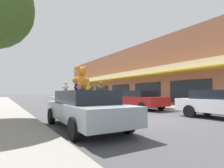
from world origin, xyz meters
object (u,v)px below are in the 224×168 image
at_px(teddy_bear_yellow, 88,87).
at_px(teddy_bear_white, 66,86).
at_px(teddy_bear_pink, 79,87).
at_px(parked_car_far_center, 139,99).
at_px(teddy_bear_giant, 81,79).
at_px(plush_art_car, 85,108).
at_px(teddy_bear_teal, 83,88).
at_px(teddy_bear_black, 76,87).
at_px(teddy_bear_brown, 101,86).
at_px(parked_car_far_right, 98,97).

height_order(teddy_bear_yellow, teddy_bear_white, teddy_bear_yellow).
xyz_separation_m(teddy_bear_pink, teddy_bear_white, (-0.12, 1.02, 0.05)).
relative_size(teddy_bear_pink, parked_car_far_center, 0.05).
relative_size(teddy_bear_giant, teddy_bear_white, 2.58).
bearing_deg(teddy_bear_white, plush_art_car, 132.56).
height_order(teddy_bear_giant, teddy_bear_teal, teddy_bear_giant).
bearing_deg(teddy_bear_teal, teddy_bear_black, 72.23).
xyz_separation_m(plush_art_car, teddy_bear_yellow, (0.57, 1.04, 0.81)).
height_order(teddy_bear_pink, teddy_bear_brown, teddy_bear_brown).
relative_size(plush_art_car, teddy_bear_white, 13.62).
distance_m(teddy_bear_pink, teddy_bear_black, 0.16).
relative_size(plush_art_car, teddy_bear_brown, 14.56).
distance_m(teddy_bear_pink, teddy_bear_white, 1.03).
bearing_deg(parked_car_far_center, parked_car_far_right, 90.00).
distance_m(teddy_bear_black, teddy_bear_teal, 0.84).
relative_size(teddy_bear_white, parked_car_far_right, 0.09).
distance_m(teddy_bear_pink, parked_car_far_right, 14.00).
distance_m(teddy_bear_yellow, parked_car_far_center, 6.95).
bearing_deg(teddy_bear_yellow, teddy_bear_black, 95.47).
bearing_deg(teddy_bear_yellow, teddy_bear_teal, 96.77).
relative_size(teddy_bear_giant, parked_car_far_center, 0.20).
height_order(teddy_bear_pink, teddy_bear_yellow, teddy_bear_yellow).
distance_m(teddy_bear_yellow, teddy_bear_brown, 1.48).
bearing_deg(teddy_bear_black, teddy_bear_giant, -78.35).
bearing_deg(teddy_bear_teal, teddy_bear_pink, 79.38).
bearing_deg(teddy_bear_black, teddy_bear_yellow, -76.50).
bearing_deg(teddy_bear_yellow, parked_car_far_right, -78.48).
bearing_deg(plush_art_car, teddy_bear_black, -135.79).
height_order(plush_art_car, teddy_bear_white, teddy_bear_white).
xyz_separation_m(plush_art_car, teddy_bear_giant, (-0.14, 0.02, 1.06)).
bearing_deg(teddy_bear_pink, parked_car_far_center, -175.93).
xyz_separation_m(plush_art_car, parked_car_far_center, (6.54, 4.54, 0.03)).
relative_size(teddy_bear_brown, teddy_bear_teal, 1.33).
xyz_separation_m(plush_art_car, parked_car_far_right, (6.54, 11.47, 0.03)).
bearing_deg(teddy_bear_giant, teddy_bear_pink, 59.63).
xyz_separation_m(plush_art_car, teddy_bear_teal, (0.00, 0.21, 0.74)).
bearing_deg(teddy_bear_black, teddy_bear_white, -34.67).
height_order(plush_art_car, teddy_bear_yellow, teddy_bear_yellow).
distance_m(plush_art_car, teddy_bear_brown, 1.00).
bearing_deg(parked_car_far_center, teddy_bear_yellow, -149.60).
height_order(teddy_bear_brown, teddy_bear_white, teddy_bear_white).
relative_size(plush_art_car, parked_car_far_center, 1.04).
bearing_deg(teddy_bear_yellow, plush_art_car, 102.34).
relative_size(plush_art_car, teddy_bear_giant, 5.28).
height_order(teddy_bear_black, teddy_bear_teal, teddy_bear_teal).
relative_size(plush_art_car, teddy_bear_pink, 19.63).
xyz_separation_m(teddy_bear_teal, parked_car_far_center, (6.53, 4.33, -0.71)).
bearing_deg(teddy_bear_yellow, teddy_bear_white, 69.98).
distance_m(teddy_bear_black, teddy_bear_brown, 0.95).
distance_m(teddy_bear_giant, teddy_bear_white, 0.65).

